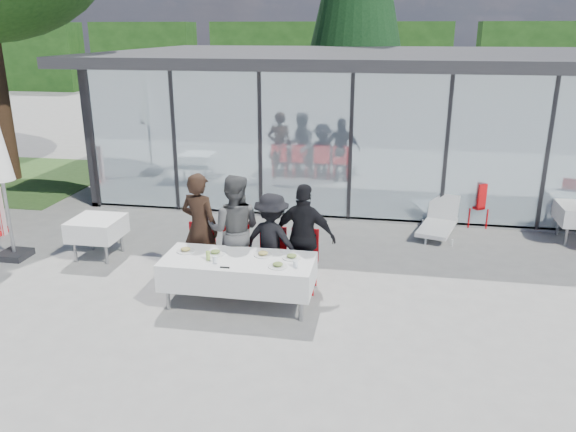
% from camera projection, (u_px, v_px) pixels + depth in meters
% --- Properties ---
extents(ground, '(90.00, 90.00, 0.00)m').
position_uv_depth(ground, '(262.00, 300.00, 8.69)').
color(ground, gray).
rests_on(ground, ground).
extents(pavilion, '(14.80, 8.80, 3.44)m').
position_uv_depth(pavilion, '(398.00, 100.00, 15.30)').
color(pavilion, gray).
rests_on(pavilion, ground).
extents(treeline, '(62.50, 2.00, 4.40)m').
position_uv_depth(treeline, '(329.00, 59.00, 34.47)').
color(treeline, '#173B12').
rests_on(treeline, ground).
extents(dining_table, '(2.26, 0.96, 0.75)m').
position_uv_depth(dining_table, '(239.00, 272.00, 8.39)').
color(dining_table, silver).
rests_on(dining_table, ground).
extents(diner_a, '(0.83, 0.83, 1.83)m').
position_uv_depth(diner_a, '(200.00, 228.00, 9.11)').
color(diner_a, black).
rests_on(diner_a, ground).
extents(diner_chair_a, '(0.44, 0.44, 0.97)m').
position_uv_depth(diner_chair_a, '(201.00, 250.00, 9.22)').
color(diner_chair_a, red).
rests_on(diner_chair_a, ground).
extents(diner_b, '(0.94, 0.94, 1.83)m').
position_uv_depth(diner_b, '(234.00, 230.00, 9.02)').
color(diner_b, '#505050').
rests_on(diner_b, ground).
extents(diner_chair_b, '(0.44, 0.44, 0.97)m').
position_uv_depth(diner_chair_b, '(235.00, 252.00, 9.13)').
color(diner_chair_b, red).
rests_on(diner_chair_b, ground).
extents(diner_c, '(1.24, 1.24, 1.55)m').
position_uv_depth(diner_c, '(272.00, 240.00, 8.96)').
color(diner_c, black).
rests_on(diner_c, ground).
extents(diner_chair_c, '(0.44, 0.44, 0.97)m').
position_uv_depth(diner_chair_c, '(272.00, 254.00, 9.03)').
color(diner_chair_c, red).
rests_on(diner_chair_c, ground).
extents(diner_d, '(1.16, 1.16, 1.73)m').
position_uv_depth(diner_d, '(304.00, 237.00, 8.84)').
color(diner_d, black).
rests_on(diner_d, ground).
extents(diner_chair_d, '(0.44, 0.44, 0.97)m').
position_uv_depth(diner_chair_d, '(304.00, 257.00, 8.94)').
color(diner_chair_d, red).
rests_on(diner_chair_d, ground).
extents(plate_a, '(0.28, 0.28, 0.07)m').
position_uv_depth(plate_a, '(186.00, 250.00, 8.58)').
color(plate_a, silver).
rests_on(plate_a, dining_table).
extents(plate_b, '(0.28, 0.28, 0.07)m').
position_uv_depth(plate_b, '(215.00, 253.00, 8.47)').
color(plate_b, silver).
rests_on(plate_b, dining_table).
extents(plate_c, '(0.28, 0.28, 0.07)m').
position_uv_depth(plate_c, '(263.00, 254.00, 8.42)').
color(plate_c, silver).
rests_on(plate_c, dining_table).
extents(plate_d, '(0.28, 0.28, 0.07)m').
position_uv_depth(plate_d, '(292.00, 257.00, 8.32)').
color(plate_d, silver).
rests_on(plate_d, dining_table).
extents(plate_extra, '(0.28, 0.28, 0.07)m').
position_uv_depth(plate_extra, '(278.00, 265.00, 8.02)').
color(plate_extra, silver).
rests_on(plate_extra, dining_table).
extents(juice_bottle, '(0.06, 0.06, 0.14)m').
position_uv_depth(juice_bottle, '(208.00, 256.00, 8.25)').
color(juice_bottle, '#9BC351').
rests_on(juice_bottle, dining_table).
extents(drinking_glasses, '(1.25, 0.11, 0.10)m').
position_uv_depth(drinking_glasses, '(255.00, 261.00, 8.09)').
color(drinking_glasses, silver).
rests_on(drinking_glasses, dining_table).
extents(folded_eyeglasses, '(0.14, 0.03, 0.01)m').
position_uv_depth(folded_eyeglasses, '(225.00, 267.00, 7.99)').
color(folded_eyeglasses, black).
rests_on(folded_eyeglasses, dining_table).
extents(spare_table_left, '(0.86, 0.86, 0.74)m').
position_uv_depth(spare_table_left, '(97.00, 228.00, 10.16)').
color(spare_table_left, silver).
rests_on(spare_table_left, ground).
extents(spare_chair_b, '(0.61, 0.61, 0.97)m').
position_uv_depth(spare_chair_b, '(481.00, 202.00, 11.73)').
color(spare_chair_b, red).
rests_on(spare_chair_b, ground).
extents(lounger, '(0.94, 1.44, 0.72)m').
position_uv_depth(lounger, '(439.00, 221.00, 11.45)').
color(lounger, silver).
rests_on(lounger, ground).
extents(grass_patch, '(5.00, 5.00, 0.02)m').
position_uv_depth(grass_patch, '(12.00, 178.00, 15.69)').
color(grass_patch, '#385926').
rests_on(grass_patch, ground).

